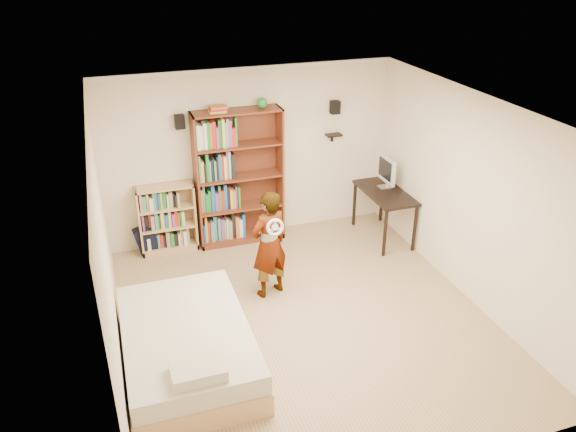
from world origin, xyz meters
name	(u,v)px	position (x,y,z in m)	size (l,w,h in m)	color
ground	(305,319)	(0.00, 0.00, 0.00)	(4.50, 5.00, 0.01)	tan
room_shell	(307,192)	(0.00, 0.00, 1.76)	(4.52, 5.02, 2.71)	white
crown_molding	(308,114)	(0.00, 0.00, 2.67)	(4.50, 5.00, 0.06)	white
speaker_left	(180,122)	(-1.05, 2.40, 2.00)	(0.14, 0.12, 0.20)	black
speaker_right	(335,107)	(1.35, 2.40, 2.00)	(0.14, 0.12, 0.20)	black
wall_shelf	(334,135)	(1.35, 2.41, 1.55)	(0.25, 0.16, 0.03)	black
tall_bookshelf	(239,178)	(-0.24, 2.31, 1.06)	(1.34, 0.39, 2.12)	brown
low_bookshelf	(167,218)	(-1.37, 2.34, 0.53)	(0.85, 0.32, 1.07)	tan
computer_desk	(383,215)	(1.94, 1.66, 0.40)	(0.59, 1.18, 0.80)	black
imac	(385,173)	(1.99, 1.81, 1.06)	(0.10, 0.50, 0.50)	silver
daybed	(187,341)	(-1.54, -0.36, 0.31)	(1.39, 2.13, 0.63)	beige
person	(269,244)	(-0.25, 0.70, 0.75)	(0.55, 0.36, 1.51)	black
wii_wheel	(275,227)	(-0.25, 0.42, 1.14)	(0.23, 0.23, 0.04)	silver
navy_bag	(147,239)	(-1.71, 2.34, 0.23)	(0.34, 0.22, 0.46)	black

